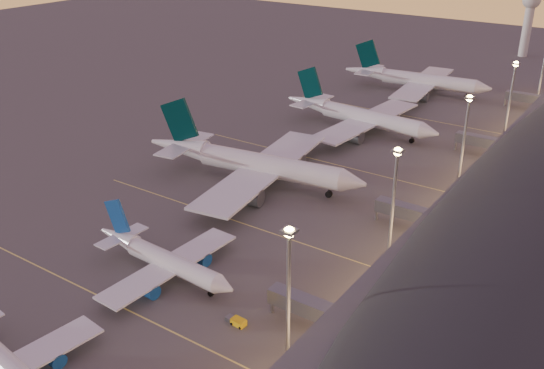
{
  "coord_description": "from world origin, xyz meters",
  "views": [
    {
      "loc": [
        79.0,
        -67.3,
        69.58
      ],
      "look_at": [
        2.0,
        45.0,
        7.0
      ],
      "focal_mm": 40.0,
      "sensor_mm": 36.0,
      "label": 1
    }
  ],
  "objects": [
    {
      "name": "airliner_wide_mid",
      "position": [
        -7.95,
        111.52,
        4.87
      ],
      "size": [
        59.19,
        54.12,
        18.93
      ],
      "rotation": [
        0.0,
        0.0,
        -0.09
      ],
      "color": "silver",
      "rests_on": "ground"
    },
    {
      "name": "baggage_tug_c",
      "position": [
        22.62,
        3.4,
        0.56
      ],
      "size": [
        4.24,
        2.03,
        1.23
      ],
      "rotation": [
        0.0,
        0.0,
        -0.06
      ],
      "color": "yellow",
      "rests_on": "ground"
    },
    {
      "name": "airliner_wide_near",
      "position": [
        -12.5,
        56.22,
        5.47
      ],
      "size": [
        66.31,
        60.98,
        21.23
      ],
      "rotation": [
        0.0,
        0.0,
        0.14
      ],
      "color": "silver",
      "rests_on": "ground"
    },
    {
      "name": "airliner_wide_far",
      "position": [
        -10.16,
        166.88,
        5.04
      ],
      "size": [
        61.25,
        56.05,
        19.59
      ],
      "rotation": [
        0.0,
        0.0,
        0.09
      ],
      "color": "silver",
      "rests_on": "ground"
    },
    {
      "name": "radar_tower",
      "position": [
        10.0,
        260.0,
        21.87
      ],
      "size": [
        9.0,
        9.0,
        32.5
      ],
      "color": "silver",
      "rests_on": "ground"
    },
    {
      "name": "airliner_narrow_north",
      "position": [
        -0.03,
        8.08,
        3.52
      ],
      "size": [
        38.07,
        33.99,
        13.62
      ],
      "rotation": [
        0.0,
        0.0,
        -0.04
      ],
      "color": "silver",
      "rests_on": "ground"
    },
    {
      "name": "lane_markings",
      "position": [
        0.0,
        40.0,
        0.01
      ],
      "size": [
        90.0,
        180.36,
        0.0
      ],
      "color": "#D8C659",
      "rests_on": "ground"
    },
    {
      "name": "light_masts",
      "position": [
        36.0,
        65.0,
        17.55
      ],
      "size": [
        2.2,
        217.2,
        25.9
      ],
      "color": "gray",
      "rests_on": "ground"
    },
    {
      "name": "airliner_narrow_south",
      "position": [
        0.08,
        -28.78,
        3.26
      ],
      "size": [
        35.36,
        31.79,
        12.62
      ],
      "rotation": [
        0.0,
        0.0,
        -0.12
      ],
      "color": "silver",
      "rests_on": "ground"
    },
    {
      "name": "ground",
      "position": [
        0.0,
        0.0,
        0.0
      ],
      "size": [
        700.0,
        700.0,
        0.0
      ],
      "primitive_type": "plane",
      "color": "#464341"
    }
  ]
}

